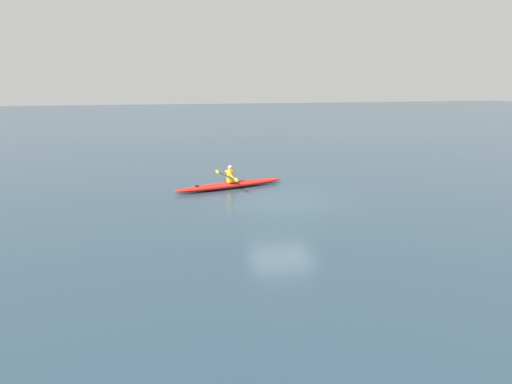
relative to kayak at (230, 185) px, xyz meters
The scene contains 3 objects.
ground_plane 3.05m from the kayak, 121.50° to the left, with size 160.00×160.00×0.00m, color #233847.
kayak is the anchor object (origin of this frame).
kayaker 0.45m from the kayak, 15.15° to the left, with size 0.69×2.25×0.74m.
Camera 1 is at (4.91, 16.13, 4.54)m, focal length 31.11 mm.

